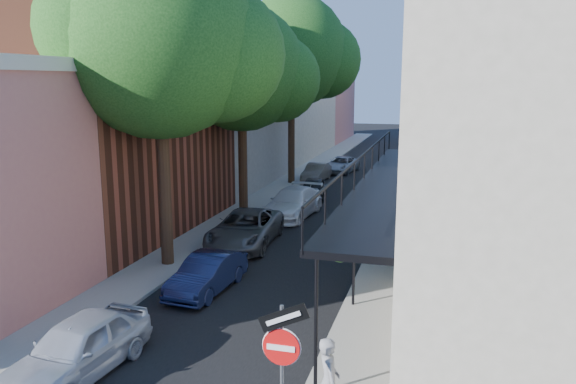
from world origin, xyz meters
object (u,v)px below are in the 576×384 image
Objects in this scene: parked_car_f at (316,173)px; oak_mid at (251,71)px; oak_far at (299,54)px; parked_car_a at (78,348)px; parked_car_b at (207,274)px; pedestrian at (329,382)px; parked_car_c at (245,229)px; oak_near at (174,43)px; parked_car_e at (313,189)px; sign_post at (282,353)px; parked_car_g at (341,165)px; parked_car_d at (293,203)px.

oak_mid is at bearing -93.36° from parked_car_f.
parked_car_a is at bearing -87.14° from oak_far.
pedestrian is at bearing -45.21° from parked_car_b.
oak_near is at bearing -118.66° from parked_car_c.
parked_car_e is (1.95, -4.34, -7.67)m from oak_far.
parked_car_e is at bearing 82.72° from parked_car_c.
parked_car_g is at bearing 98.46° from sign_post.
oak_far is 2.92× the size of parked_car_g.
oak_mid reaches higher than parked_car_b.
parked_car_b is 24.49m from parked_car_g.
oak_mid is at bearing 90.37° from oak_near.
parked_car_a is 1.15× the size of parked_car_e.
parked_car_f is 4.24m from parked_car_g.
parked_car_b reaches higher than parked_car_f.
parked_car_b is at bearing 87.76° from parked_car_a.
sign_post is 1.68× the size of pedestrian.
sign_post is at bearing -76.09° from oak_far.
oak_near is 8.01m from oak_mid.
parked_car_g is (1.81, 5.30, -7.69)m from oak_far.
parked_car_d is at bearing -81.72° from parked_car_g.
oak_far is at bearing 89.96° from oak_near.
oak_far is 27.21m from pedestrian.
oak_mid reaches higher than sign_post.
oak_near is 3.30× the size of parked_car_e.
sign_post is 0.86× the size of parked_car_e.
parked_car_a is 1.11× the size of parked_car_f.
pedestrian is at bearing -83.31° from parked_car_e.
oak_far is at bearing 107.00° from parked_car_e.
parked_car_f is at bearing 87.15° from oak_near.
parked_car_d reaches higher than parked_car_c.
oak_near is 7.85m from parked_car_b.
oak_near is 7.90m from parked_car_c.
oak_mid is at bearing -89.75° from parked_car_g.
sign_post is 8.57m from parked_car_b.
oak_far reaches higher than oak_mid.
parked_car_c is at bearing -86.21° from parked_car_f.
parked_car_f reaches higher than parked_car_g.
parked_car_g is (1.83, 22.31, -7.31)m from oak_near.
parked_car_c is 12.61m from pedestrian.
oak_far is 25.95m from parked_car_a.
pedestrian is (5.18, -20.90, 0.42)m from parked_car_e.
parked_car_a is (1.24, -24.79, -7.58)m from oak_far.
oak_near is 2.36× the size of parked_car_d.
oak_near is 3.17× the size of parked_car_f.
sign_post reaches higher than parked_car_b.
oak_near is 23.55m from parked_car_g.
parked_car_c is (-5.14, 12.27, -1.34)m from sign_post.
parked_car_d reaches higher than parked_car_g.
parked_car_f is at bearing 84.65° from oak_mid.
oak_mid is at bearing -120.49° from parked_car_e.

